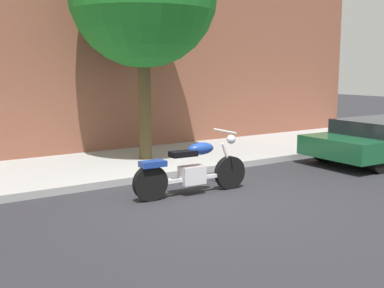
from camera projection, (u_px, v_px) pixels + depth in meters
The scene contains 4 objects.
ground_plane at pixel (211, 199), 8.25m from camera, with size 60.00×60.00×0.00m, color #28282D.
sidewalk at pixel (125, 164), 10.96m from camera, with size 18.59×3.19×0.14m, color #A1A1A1.
building_facade at pixel (89, 2), 11.88m from camera, with size 18.59×0.50×7.76m, color brown.
motorcycle at pixel (192, 170), 8.51m from camera, with size 2.27×0.70×1.12m.
Camera 1 is at (-4.74, -6.45, 2.23)m, focal length 44.71 mm.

